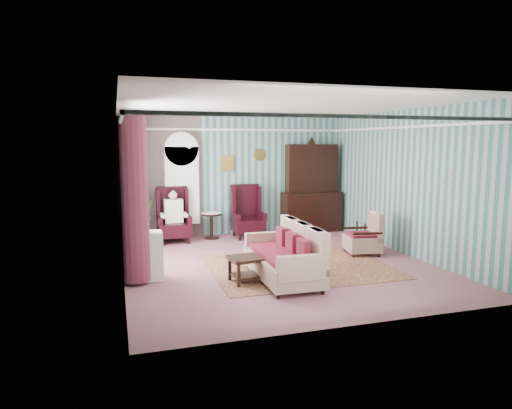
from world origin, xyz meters
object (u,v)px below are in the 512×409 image
object	(u,v)px
sofa	(282,250)
floral_armchair	(362,232)
seated_woman	(174,216)
wingback_left	(174,215)
dresser_hutch	(312,185)
plant_stand	(145,256)
bookcase	(182,191)
wingback_right	(248,212)
nest_table	(369,233)
round_side_table	(212,226)
coffee_table	(258,268)

from	to	relation	value
sofa	floral_armchair	world-z (taller)	sofa
seated_woman	sofa	size ratio (longest dim) A/B	0.62
wingback_left	sofa	distance (m)	3.68
dresser_hutch	plant_stand	distance (m)	5.31
bookcase	seated_woman	size ratio (longest dim) A/B	1.90
wingback_right	floral_armchair	xyz separation A→B (m)	(1.75, -2.25, -0.16)
bookcase	wingback_right	xyz separation A→B (m)	(1.50, -0.39, -0.50)
floral_armchair	bookcase	bearing A→B (deg)	61.26
nest_table	sofa	world-z (taller)	sofa
bookcase	floral_armchair	size ratio (longest dim) A/B	2.41
wingback_right	round_side_table	xyz separation A→B (m)	(-0.85, 0.15, -0.33)
nest_table	sofa	size ratio (longest dim) A/B	0.29
dresser_hutch	coffee_table	world-z (taller)	dresser_hutch
round_side_table	wingback_left	bearing A→B (deg)	-170.54
nest_table	floral_armchair	size ratio (longest dim) A/B	0.58
floral_armchair	coffee_table	xyz separation A→B (m)	(-2.55, -1.10, -0.25)
seated_woman	sofa	world-z (taller)	seated_woman
seated_woman	floral_armchair	bearing A→B (deg)	-32.74
plant_stand	floral_armchair	bearing A→B (deg)	6.63
wingback_right	coffee_table	xyz separation A→B (m)	(-0.80, -3.35, -0.41)
round_side_table	sofa	world-z (taller)	sofa
seated_woman	round_side_table	world-z (taller)	seated_woman
bookcase	wingback_right	size ratio (longest dim) A/B	1.79
wingback_left	nest_table	size ratio (longest dim) A/B	2.31
wingback_left	wingback_right	size ratio (longest dim) A/B	1.00
wingback_right	round_side_table	distance (m)	0.92
wingback_left	round_side_table	bearing A→B (deg)	9.46
floral_armchair	wingback_left	bearing A→B (deg)	67.62
dresser_hutch	wingback_right	distance (m)	1.86
wingback_left	seated_woman	xyz separation A→B (m)	(0.00, 0.00, -0.04)
round_side_table	coffee_table	xyz separation A→B (m)	(0.05, -3.50, -0.09)
plant_stand	sofa	size ratio (longest dim) A/B	0.42
dresser_hutch	sofa	size ratio (longest dim) A/B	1.25
dresser_hutch	sofa	world-z (taller)	dresser_hutch
round_side_table	nest_table	world-z (taller)	round_side_table
plant_stand	wingback_right	bearing A→B (deg)	47.16
seated_woman	bookcase	bearing A→B (deg)	57.34
seated_woman	round_side_table	size ratio (longest dim) A/B	1.97
plant_stand	sofa	bearing A→B (deg)	-17.38
plant_stand	floral_armchair	world-z (taller)	floral_armchair
bookcase	plant_stand	size ratio (longest dim) A/B	2.80
bookcase	coffee_table	xyz separation A→B (m)	(0.70, -3.74, -0.91)
dresser_hutch	seated_woman	size ratio (longest dim) A/B	2.00
plant_stand	floral_armchair	distance (m)	4.33
round_side_table	floral_armchair	size ratio (longest dim) A/B	0.65
dresser_hutch	round_side_table	distance (m)	2.75
floral_armchair	coffee_table	size ratio (longest dim) A/B	0.96
wingback_left	wingback_right	distance (m)	1.75
seated_woman	sofa	distance (m)	3.67
bookcase	dresser_hutch	world-z (taller)	dresser_hutch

